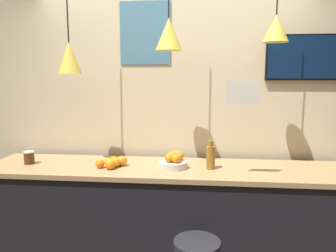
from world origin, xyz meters
TOP-DOWN VIEW (x-y plane):
  - back_wall at (0.00, 1.08)m, footprint 8.00×0.06m
  - service_counter at (0.00, 0.64)m, footprint 3.13×0.67m
  - fruit_bowl at (0.05, 0.61)m, footprint 0.24×0.24m
  - orange_pile at (-0.46, 0.58)m, footprint 0.25×0.22m
  - juice_bottle at (0.36, 0.61)m, footprint 0.07×0.07m
  - spread_jar at (-1.22, 0.61)m, footprint 0.09×0.09m
  - pendant_lamp_left at (-0.85, 0.70)m, footprint 0.20×0.20m
  - pendant_lamp_middle at (0.00, 0.70)m, footprint 0.22×0.22m
  - pendant_lamp_right at (0.85, 0.70)m, footprint 0.21×0.21m
  - mounted_tv at (1.24, 1.03)m, footprint 0.79×0.04m
  - hanging_menu_board at (0.57, 0.38)m, footprint 0.24×0.01m
  - wall_poster at (-0.25, 1.04)m, footprint 0.47×0.01m

SIDE VIEW (x-z plane):
  - service_counter at x=0.00m, z-range 0.00..1.00m
  - orange_pile at x=-0.46m, z-range 1.00..1.09m
  - fruit_bowl at x=0.05m, z-range 0.99..1.13m
  - spread_jar at x=-1.22m, z-range 1.00..1.11m
  - juice_bottle at x=0.36m, z-range 0.98..1.22m
  - back_wall at x=0.00m, z-range 0.00..2.90m
  - hanging_menu_board at x=0.57m, z-range 1.56..1.73m
  - pendant_lamp_left at x=-0.85m, z-range 1.41..2.43m
  - mounted_tv at x=1.24m, z-range 1.73..2.13m
  - pendant_lamp_middle at x=0.00m, z-range 1.69..2.52m
  - pendant_lamp_right at x=0.85m, z-range 1.75..2.52m
  - wall_poster at x=-0.25m, z-range 1.87..2.45m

